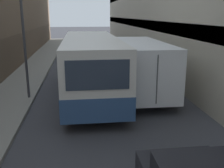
# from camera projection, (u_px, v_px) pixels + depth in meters

# --- Properties ---
(ground_plane) EXTENTS (150.00, 150.00, 0.00)m
(ground_plane) POSITION_uv_depth(u_px,v_px,m) (101.00, 87.00, 15.15)
(ground_plane) COLOR #38383D
(sidewalk_left) EXTENTS (2.37, 60.00, 0.15)m
(sidewalk_left) POSITION_uv_depth(u_px,v_px,m) (18.00, 88.00, 14.58)
(sidewalk_left) COLOR gray
(sidewalk_left) RESTS_ON ground_plane
(bus) EXTENTS (2.62, 9.78, 2.95)m
(bus) POSITION_uv_depth(u_px,v_px,m) (91.00, 64.00, 13.40)
(bus) COLOR silver
(bus) RESTS_ON ground_plane
(box_truck) EXTENTS (2.34, 8.72, 2.73)m
(box_truck) POSITION_uv_depth(u_px,v_px,m) (135.00, 63.00, 14.24)
(box_truck) COLOR silver
(box_truck) RESTS_ON ground_plane
(panel_van) EXTENTS (1.84, 4.60, 1.96)m
(panel_van) POSITION_uv_depth(u_px,v_px,m) (82.00, 47.00, 24.51)
(panel_van) COLOR #BCBCC1
(panel_van) RESTS_ON ground_plane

